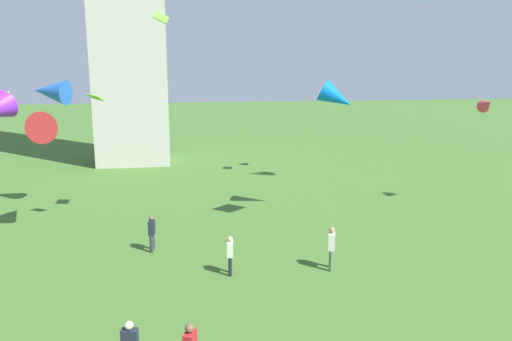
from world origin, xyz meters
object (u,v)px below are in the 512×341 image
Objects in this scene: kite_flying_10 at (487,104)px; kite_flying_11 at (161,18)px; person_1 at (331,246)px; person_2 at (152,231)px; kite_flying_3 at (49,126)px; kite_flying_6 at (50,91)px; person_0 at (230,253)px; kite_flying_2 at (95,97)px; kite_flying_4 at (336,97)px.

kite_flying_11 is at bearing -164.81° from kite_flying_10.
person_1 is 8.19m from person_2.
person_2 is 20.09m from kite_flying_10.
kite_flying_3 reaches higher than person_1.
kite_flying_3 is at bearing 63.33° from person_2.
kite_flying_6 is at bearing -74.06° from kite_flying_3.
kite_flying_2 reaches higher than person_0.
person_1 is 0.74× the size of kite_flying_4.
person_0 is at bearing 166.17° from kite_flying_2.
kite_flying_11 reaches higher than kite_flying_3.
person_2 reaches higher than person_0.
kite_flying_6 reaches higher than person_2.
kite_flying_4 is at bearing -57.78° from person_2.
person_2 is at bearing -127.57° from person_0.
person_0 is 1.79× the size of kite_flying_11.
person_0 is 18.09m from kite_flying_10.
kite_flying_10 is at bearing -68.10° from person_2.
kite_flying_11 is (6.39, -4.61, 3.67)m from kite_flying_6.
person_0 is 4.56m from person_2.
kite_flying_6 is 8.70m from kite_flying_11.
kite_flying_6 is 24.93m from kite_flying_10.
kite_flying_3 reaches higher than person_2.
kite_flying_2 is at bearing -166.91° from kite_flying_10.
person_0 is 0.68× the size of kite_flying_3.
person_2 is at bearing 55.98° from kite_flying_6.
kite_flying_10 reaches higher than person_0.
kite_flying_3 is 4.32m from kite_flying_6.
kite_flying_2 reaches higher than person_1.
kite_flying_6 is at bearing 66.83° from person_1.
person_0 is at bearing 156.93° from kite_flying_4.
kite_flying_3 is 14.97m from kite_flying_4.
kite_flying_6 is (-3.01, 3.98, 0.13)m from kite_flying_2.
kite_flying_6 is 2.66× the size of kite_flying_11.
kite_flying_4 is at bearing 107.07° from kite_flying_11.
person_1 is 13.63m from kite_flying_2.
kite_flying_4 is (12.62, 0.35, -0.15)m from kite_flying_2.
kite_flying_11 reaches higher than kite_flying_6.
kite_flying_6 is at bearing -114.81° from kite_flying_11.
kite_flying_4 is (14.91, 0.34, 1.27)m from kite_flying_3.
person_0 is 0.88× the size of person_1.
kite_flying_4 reaches higher than kite_flying_3.
kite_flying_11 is at bearing -154.82° from kite_flying_2.
kite_flying_2 is (-2.64, 3.69, 5.89)m from person_2.
kite_flying_6 is at bearing -133.45° from person_0.
person_1 is 13.37m from kite_flying_11.
kite_flying_11 is (-2.50, 6.27, 9.72)m from person_0.
person_2 is 0.71× the size of kite_flying_3.
kite_flying_11 is (5.67, -0.65, 5.21)m from kite_flying_3.
person_1 is 1.09× the size of person_2.
kite_flying_10 is (21.63, 0.25, -0.62)m from kite_flying_2.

